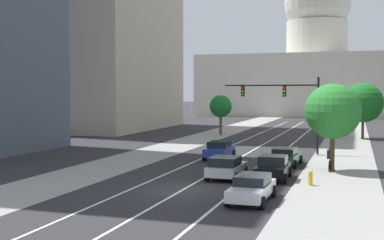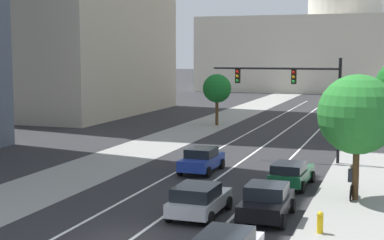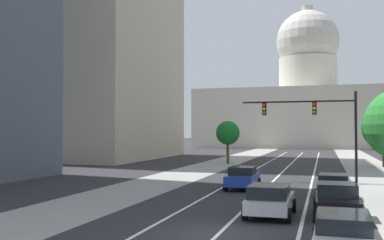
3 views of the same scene
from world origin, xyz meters
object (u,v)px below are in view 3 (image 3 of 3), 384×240
Objects in this scene: street_tree_mid_left at (228,133)px; street_tree_far_right at (384,128)px; car_silver at (270,199)px; car_green at (334,185)px; car_blue at (243,177)px; car_black at (337,200)px; traffic_signal_mast at (318,118)px; capitol_building at (308,105)px; car_white at (343,236)px.

street_tree_far_right is (17.45, 0.38, 0.60)m from street_tree_mid_left.
car_green is at bearing -21.60° from car_silver.
car_silver is at bearing -74.79° from street_tree_mid_left.
car_black reaches higher than car_blue.
car_green is at bearing -83.21° from traffic_signal_mast.
car_black is (2.92, 0.62, 0.01)m from car_silver.
capitol_building is 7.95× the size of street_tree_far_right.
car_blue reaches higher than car_silver.
car_black is at bearing 1.19° from car_white.
capitol_building reaches higher than street_tree_mid_left.
car_blue is 0.80× the size of street_tree_mid_left.
car_green is at bearing 1.23° from car_white.
street_tree_far_right is at bearing -14.30° from car_silver.
capitol_building reaches higher than traffic_signal_mast.
car_blue is at bearing -75.67° from street_tree_mid_left.
street_tree_far_right reaches higher than car_blue.
traffic_signal_mast reaches higher than car_green.
car_white is at bearing -159.06° from car_blue.
street_tree_far_right is (11.61, 23.24, 3.53)m from car_blue.
street_tree_mid_left is at bearing -178.77° from street_tree_far_right.
car_silver is 33.53m from street_tree_mid_left.
street_tree_mid_left reaches higher than car_silver.
street_tree_far_right is at bearing -26.07° from car_blue.
car_white is 0.53× the size of traffic_signal_mast.
car_green is at bearing -110.44° from car_blue.
car_white is at bearing -177.22° from car_green.
street_tree_mid_left reaches higher than car_white.
car_blue is 1.02× the size of car_black.
street_tree_far_right is (8.69, 32.61, 3.53)m from car_silver.
car_black is (5.84, -8.74, 0.01)m from car_blue.
street_tree_mid_left is 0.77× the size of street_tree_far_right.
car_green is (4.37, -87.96, -9.87)m from capitol_building.
capitol_building is 12.46× the size of car_green.
car_silver is at bearing -104.93° from street_tree_far_right.
capitol_building reaches higher than car_black.
car_blue reaches higher than car_green.
car_green is 1.05× the size of car_silver.
traffic_signal_mast reaches higher than street_tree_far_right.
car_blue is 9.81m from car_silver.
street_tree_mid_left is at bearing 14.80° from car_blue.
car_green reaches higher than car_white.
traffic_signal_mast reaches higher than car_black.
car_blue is 1.02× the size of car_silver.
traffic_signal_mast is (-0.95, 21.31, 4.15)m from car_white.
car_black is at bearing -177.18° from car_green.
capitol_building is 12.98× the size of car_black.
car_black is (-0.00, 6.91, 0.06)m from car_white.
car_blue is 0.91× the size of car_white.
street_tree_far_right is at bearing 69.10° from traffic_signal_mast.
street_tree_mid_left is (-10.74, 17.22, -1.18)m from traffic_signal_mast.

